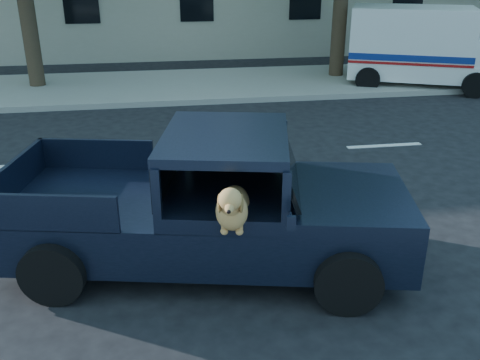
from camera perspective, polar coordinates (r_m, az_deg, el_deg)
The scene contains 5 objects.
ground at distance 7.49m, azimuth -3.23°, elevation -6.57°, with size 120.00×120.00×0.00m, color black.
far_sidewalk at distance 16.11m, azimuth -6.74°, elevation 9.95°, with size 60.00×4.00×0.15m, color gray.
lane_stripes at distance 10.87m, azimuth 5.41°, elevation 3.12°, with size 21.60×0.14×0.01m, color silver, non-canonical shape.
pickup_truck at distance 6.75m, azimuth -4.16°, elevation -4.40°, with size 5.18×2.98×1.75m.
mail_truck at distance 16.85m, azimuth 18.58°, elevation 12.72°, with size 4.58×3.41×2.28m.
Camera 1 is at (-0.61, -6.48, 3.71)m, focal length 40.00 mm.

